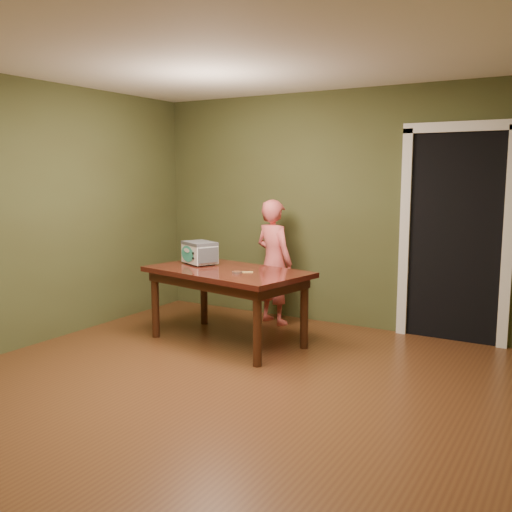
{
  "coord_description": "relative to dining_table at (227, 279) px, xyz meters",
  "views": [
    {
      "loc": [
        2.48,
        -3.43,
        1.7
      ],
      "look_at": [
        -0.14,
        1.0,
        0.95
      ],
      "focal_mm": 40.0,
      "sensor_mm": 36.0,
      "label": 1
    }
  ],
  "objects": [
    {
      "name": "floor",
      "position": [
        0.62,
        -1.24,
        -0.65
      ],
      "size": [
        5.0,
        5.0,
        0.0
      ],
      "primitive_type": "plane",
      "color": "#583219",
      "rests_on": "ground"
    },
    {
      "name": "child",
      "position": [
        0.03,
        0.92,
        0.05
      ],
      "size": [
        0.59,
        0.48,
        1.41
      ],
      "primitive_type": "imported",
      "rotation": [
        0.0,
        0.0,
        2.83
      ],
      "color": "#E9605F",
      "rests_on": "floor"
    },
    {
      "name": "toy_oven",
      "position": [
        -0.44,
        0.14,
        0.23
      ],
      "size": [
        0.45,
        0.39,
        0.24
      ],
      "rotation": [
        0.0,
        0.0,
        -0.45
      ],
      "color": "#4C4F54",
      "rests_on": "dining_table"
    },
    {
      "name": "spatula",
      "position": [
        0.24,
        -0.07,
        0.1
      ],
      "size": [
        0.16,
        0.12,
        0.01
      ],
      "primitive_type": "cube",
      "rotation": [
        0.0,
        0.0,
        0.59
      ],
      "color": "#FFE06E",
      "rests_on": "dining_table"
    },
    {
      "name": "baking_pan",
      "position": [
        0.22,
        -0.15,
        0.11
      ],
      "size": [
        0.1,
        0.1,
        0.02
      ],
      "color": "silver",
      "rests_on": "dining_table"
    },
    {
      "name": "doorway",
      "position": [
        1.92,
        1.54,
        0.41
      ],
      "size": [
        1.1,
        0.66,
        2.25
      ],
      "color": "black",
      "rests_on": "ground"
    },
    {
      "name": "room_shell",
      "position": [
        0.62,
        -1.24,
        1.06
      ],
      "size": [
        4.52,
        5.02,
        2.61
      ],
      "color": "#444D29",
      "rests_on": "ground"
    },
    {
      "name": "dining_table",
      "position": [
        0.0,
        0.0,
        0.0
      ],
      "size": [
        1.73,
        1.17,
        0.75
      ],
      "rotation": [
        0.0,
        0.0,
        -0.18
      ],
      "color": "#350F0C",
      "rests_on": "floor"
    }
  ]
}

